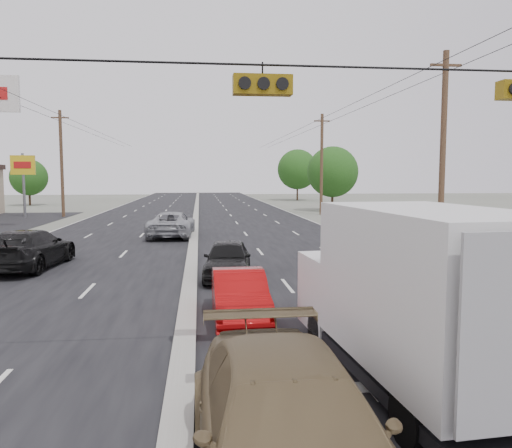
# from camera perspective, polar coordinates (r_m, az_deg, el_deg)

# --- Properties ---
(ground) EXTENTS (200.00, 200.00, 0.00)m
(ground) POSITION_cam_1_polar(r_m,az_deg,el_deg) (9.75, -8.53, -17.79)
(ground) COLOR #606356
(ground) RESTS_ON ground
(road_surface) EXTENTS (20.00, 160.00, 0.02)m
(road_surface) POSITION_cam_1_polar(r_m,az_deg,el_deg) (39.14, -6.97, -0.21)
(road_surface) COLOR black
(road_surface) RESTS_ON ground
(center_median) EXTENTS (0.50, 160.00, 0.20)m
(center_median) POSITION_cam_1_polar(r_m,az_deg,el_deg) (39.13, -6.97, -0.06)
(center_median) COLOR gray
(center_median) RESTS_ON ground
(utility_pole_left_c) EXTENTS (1.60, 0.30, 10.00)m
(utility_pole_left_c) POSITION_cam_1_polar(r_m,az_deg,el_deg) (50.63, -21.33, 6.53)
(utility_pole_left_c) COLOR #422D1E
(utility_pole_left_c) RESTS_ON ground
(utility_pole_right_b) EXTENTS (1.60, 0.30, 10.00)m
(utility_pole_right_b) POSITION_cam_1_polar(r_m,az_deg,el_deg) (26.88, 20.57, 7.82)
(utility_pole_right_b) COLOR #422D1E
(utility_pole_right_b) RESTS_ON ground
(utility_pole_right_c) EXTENTS (1.60, 0.30, 10.00)m
(utility_pole_right_c) POSITION_cam_1_polar(r_m,az_deg,el_deg) (50.45, 7.51, 6.86)
(utility_pole_right_c) COLOR #422D1E
(utility_pole_right_c) RESTS_ON ground
(traffic_signals) EXTENTS (25.00, 0.30, 0.54)m
(traffic_signals) POSITION_cam_1_polar(r_m,az_deg,el_deg) (9.16, 0.09, 15.87)
(traffic_signals) COLOR black
(traffic_signals) RESTS_ON ground
(pole_sign_far) EXTENTS (2.20, 0.25, 6.00)m
(pole_sign_far) POSITION_cam_1_polar(r_m,az_deg,el_deg) (51.62, -25.08, 5.58)
(pole_sign_far) COLOR slate
(pole_sign_far) RESTS_ON ground
(tree_left_far) EXTENTS (4.80, 4.80, 6.12)m
(tree_left_far) POSITION_cam_1_polar(r_m,az_deg,el_deg) (72.49, -24.53, 4.87)
(tree_left_far) COLOR #382619
(tree_left_far) RESTS_ON ground
(tree_right_mid) EXTENTS (5.60, 5.60, 7.14)m
(tree_right_mid) POSITION_cam_1_polar(r_m,az_deg,el_deg) (55.90, 8.76, 5.91)
(tree_right_mid) COLOR #382619
(tree_right_mid) RESTS_ON ground
(tree_right_far) EXTENTS (6.40, 6.40, 8.16)m
(tree_right_far) POSITION_cam_1_polar(r_m,az_deg,el_deg) (80.49, 4.76, 6.24)
(tree_right_far) COLOR #382619
(tree_right_far) RESTS_ON ground
(box_truck) EXTENTS (2.74, 6.67, 3.31)m
(box_truck) POSITION_cam_1_polar(r_m,az_deg,el_deg) (9.49, 17.28, -7.82)
(box_truck) COLOR black
(box_truck) RESTS_ON ground
(tan_sedan) EXTENTS (2.35, 5.62, 1.62)m
(tan_sedan) POSITION_cam_1_polar(r_m,az_deg,el_deg) (6.41, 3.85, -22.73)
(tan_sedan) COLOR brown
(tan_sedan) RESTS_ON ground
(red_sedan) EXTENTS (1.41, 3.98, 1.31)m
(red_sedan) POSITION_cam_1_polar(r_m,az_deg,el_deg) (13.42, -1.90, -8.27)
(red_sedan) COLOR #9E090A
(red_sedan) RESTS_ON ground
(queue_car_a) EXTENTS (2.11, 4.39, 1.45)m
(queue_car_a) POSITION_cam_1_polar(r_m,az_deg,el_deg) (18.82, -3.25, -4.07)
(queue_car_a) COLOR black
(queue_car_a) RESTS_ON ground
(queue_car_b) EXTENTS (2.07, 4.55, 1.45)m
(queue_car_b) POSITION_cam_1_polar(r_m,az_deg,el_deg) (16.54, 16.23, -5.62)
(queue_car_b) COLOR silver
(queue_car_b) RESTS_ON ground
(queue_car_e) EXTENTS (1.90, 4.47, 1.51)m
(queue_car_e) POSITION_cam_1_polar(r_m,az_deg,el_deg) (23.29, 10.90, -2.25)
(queue_car_e) COLOR maroon
(queue_car_e) RESTS_ON ground
(oncoming_near) EXTENTS (2.82, 5.85, 1.64)m
(oncoming_near) POSITION_cam_1_polar(r_m,az_deg,el_deg) (22.80, -24.49, -2.64)
(oncoming_near) COLOR black
(oncoming_near) RESTS_ON ground
(oncoming_far) EXTENTS (2.95, 5.90, 1.61)m
(oncoming_far) POSITION_cam_1_polar(r_m,az_deg,el_deg) (31.96, -9.61, -0.07)
(oncoming_far) COLOR #95979C
(oncoming_far) RESTS_ON ground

